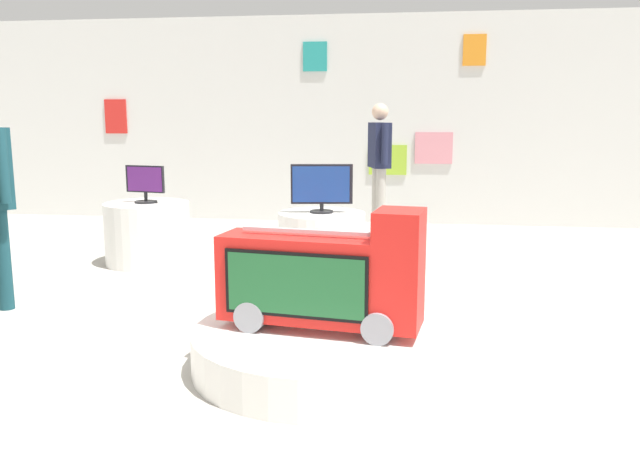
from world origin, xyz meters
name	(u,v)px	position (x,y,z in m)	size (l,w,h in m)	color
ground_plane	(267,353)	(0.00, 0.00, 0.00)	(30.00, 30.00, 0.00)	#B2ADA3
back_wall_display	(351,120)	(0.01, 5.47, 1.47)	(12.66, 0.13, 2.94)	silver
main_display_pedestal	(320,348)	(0.38, -0.19, 0.12)	(1.58, 1.58, 0.25)	white
novelty_firetruck_tv	(324,280)	(0.40, -0.20, 0.57)	(1.27, 0.53, 0.76)	gray
display_pedestal_left_rear	(148,233)	(-1.84, 2.44, 0.32)	(0.88, 0.88, 0.65)	white
tv_on_left_rear	(145,183)	(-1.84, 2.44, 0.85)	(0.44, 0.23, 0.39)	black
display_pedestal_center_rear	(322,246)	(0.08, 2.01, 0.32)	(0.82, 0.82, 0.65)	white
tv_on_center_rear	(322,187)	(0.08, 2.01, 0.89)	(0.58, 0.22, 0.46)	black
shopper_browsing_rear	(379,161)	(0.50, 4.01, 0.99)	(0.31, 0.54, 1.69)	#B2ADA3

